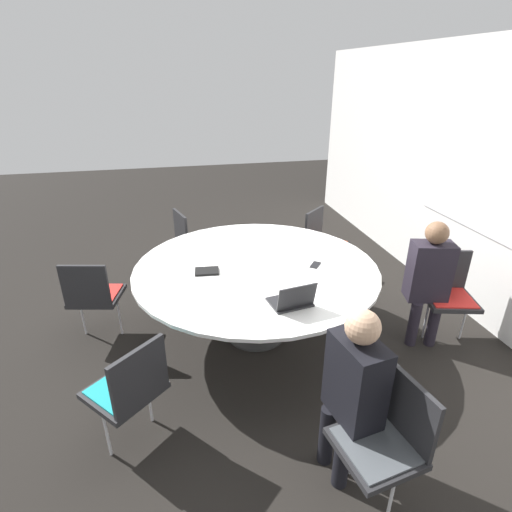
% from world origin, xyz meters
% --- Properties ---
extents(ground_plane, '(16.00, 16.00, 0.00)m').
position_xyz_m(ground_plane, '(0.00, 0.00, 0.00)').
color(ground_plane, black).
extents(wall_back, '(8.00, 0.07, 2.70)m').
position_xyz_m(wall_back, '(0.00, 2.33, 1.35)').
color(wall_back, silver).
rests_on(wall_back, ground_plane).
extents(conference_table, '(2.22, 2.22, 0.76)m').
position_xyz_m(conference_table, '(0.00, 0.00, 0.67)').
color(conference_table, '#333333').
rests_on(conference_table, ground_plane).
extents(chair_0, '(0.50, 0.49, 0.85)m').
position_xyz_m(chair_0, '(1.78, 0.36, 0.51)').
color(chair_0, '#262628').
rests_on(chair_0, ground_plane).
extents(chair_1, '(0.52, 0.53, 0.85)m').
position_xyz_m(chair_1, '(0.39, 1.77, 0.51)').
color(chair_1, '#262628').
rests_on(chair_1, ground_plane).
extents(chair_2, '(0.61, 0.61, 0.85)m').
position_xyz_m(chair_2, '(-1.06, 1.08, 0.51)').
color(chair_2, '#262628').
rests_on(chair_2, ground_plane).
extents(chair_3, '(0.54, 0.53, 0.85)m').
position_xyz_m(chair_3, '(-1.43, -0.50, 0.51)').
color(chair_3, '#262628').
rests_on(chair_3, ground_plane).
extents(chair_4, '(0.51, 0.52, 0.85)m').
position_xyz_m(chair_4, '(-0.27, -1.49, 0.51)').
color(chair_4, '#262628').
rests_on(chair_4, ground_plane).
extents(chair_5, '(0.61, 0.61, 0.85)m').
position_xyz_m(chair_5, '(1.06, -1.08, 0.51)').
color(chair_5, '#262628').
rests_on(chair_5, ground_plane).
extents(person_0, '(0.39, 0.30, 1.20)m').
position_xyz_m(person_0, '(1.55, 0.24, 0.70)').
color(person_0, black).
rests_on(person_0, ground_plane).
extents(person_1, '(0.32, 0.40, 1.20)m').
position_xyz_m(person_1, '(0.41, 1.52, 0.70)').
color(person_1, '#231E28').
rests_on(person_1, ground_plane).
extents(laptop, '(0.30, 0.34, 0.21)m').
position_xyz_m(laptop, '(0.73, 0.12, 0.81)').
color(laptop, '#232326').
rests_on(laptop, conference_table).
extents(spiral_notebook, '(0.17, 0.22, 0.02)m').
position_xyz_m(spiral_notebook, '(0.03, -0.45, 0.77)').
color(spiral_notebook, black).
rests_on(spiral_notebook, conference_table).
extents(cell_phone, '(0.15, 0.14, 0.01)m').
position_xyz_m(cell_phone, '(0.11, 0.53, 0.76)').
color(cell_phone, black).
rests_on(cell_phone, conference_table).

